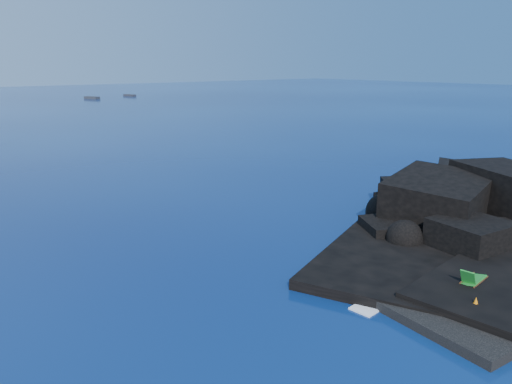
% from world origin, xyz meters
% --- Properties ---
extents(ground, '(400.00, 400.00, 0.00)m').
position_xyz_m(ground, '(0.00, 0.00, 0.00)').
color(ground, '#030A37').
rests_on(ground, ground).
extents(beach, '(9.08, 6.86, 0.70)m').
position_xyz_m(beach, '(4.50, 0.50, 0.00)').
color(beach, black).
rests_on(beach, ground).
extents(surf_foam, '(10.00, 8.00, 0.06)m').
position_xyz_m(surf_foam, '(5.00, 5.00, 0.00)').
color(surf_foam, white).
rests_on(surf_foam, ground).
extents(deck_chair, '(1.52, 0.81, 1.00)m').
position_xyz_m(deck_chair, '(4.30, 0.85, 0.85)').
color(deck_chair, '#1D8328').
rests_on(deck_chair, beach).
extents(towel, '(1.85, 1.58, 0.04)m').
position_xyz_m(towel, '(3.81, -0.09, 0.37)').
color(towel, white).
rests_on(towel, beach).
extents(sunbather, '(1.55, 1.19, 0.21)m').
position_xyz_m(sunbather, '(3.81, -0.09, 0.50)').
color(sunbather, '#E4A577').
rests_on(sunbather, towel).
extents(marker_cone, '(0.39, 0.39, 0.52)m').
position_xyz_m(marker_cone, '(2.54, -0.15, 0.61)').
color(marker_cone, orange).
rests_on(marker_cone, beach).
extents(distant_boat_a, '(2.71, 4.71, 0.60)m').
position_xyz_m(distant_boat_a, '(34.43, 116.42, 0.00)').
color(distant_boat_a, '#2A2B30').
rests_on(distant_boat_a, ground).
extents(distant_boat_b, '(2.12, 4.13, 0.53)m').
position_xyz_m(distant_boat_b, '(46.20, 119.92, 0.00)').
color(distant_boat_b, '#2A292F').
rests_on(distant_boat_b, ground).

